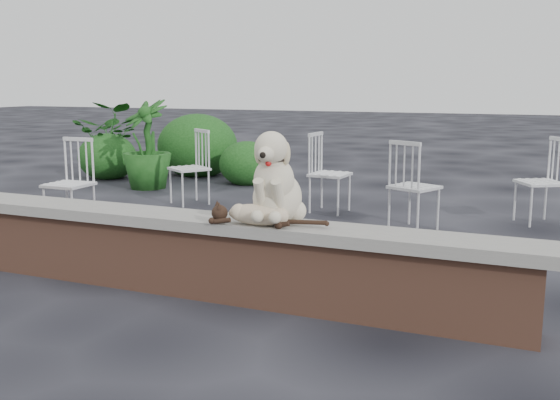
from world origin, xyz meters
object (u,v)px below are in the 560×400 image
at_px(chair_b, 189,167).
at_px(cat, 258,213).
at_px(chair_e, 330,173).
at_px(potted_plant_b, 146,144).
at_px(dog, 277,176).
at_px(potted_plant_a, 111,139).
at_px(chair_c, 414,185).
at_px(chair_d, 540,181).
at_px(chair_a, 69,183).

bearing_deg(chair_b, cat, -18.74).
bearing_deg(chair_e, potted_plant_b, 82.41).
height_order(cat, potted_plant_b, potted_plant_b).
height_order(dog, chair_e, dog).
xyz_separation_m(cat, potted_plant_a, (-4.85, 4.76, -0.05)).
height_order(cat, potted_plant_a, potted_plant_a).
distance_m(chair_b, chair_c, 2.93).
xyz_separation_m(chair_d, chair_e, (-2.30, -0.29, 0.00)).
distance_m(cat, chair_d, 4.01).
height_order(chair_b, chair_c, same).
xyz_separation_m(chair_b, potted_plant_a, (-2.44, 1.62, 0.14)).
bearing_deg(cat, chair_c, 74.43).
bearing_deg(chair_a, potted_plant_a, 119.36).
xyz_separation_m(dog, potted_plant_a, (-4.93, 4.61, -0.29)).
relative_size(chair_b, chair_a, 1.00).
height_order(chair_e, potted_plant_b, potted_plant_b).
relative_size(chair_a, chair_d, 1.00).
height_order(dog, chair_b, dog).
height_order(cat, chair_a, chair_a).
height_order(chair_b, chair_e, same).
distance_m(chair_e, potted_plant_b, 3.08).
bearing_deg(cat, chair_e, 94.85).
height_order(dog, chair_a, dog).
xyz_separation_m(chair_a, chair_d, (4.62, 2.11, 0.00)).
distance_m(chair_b, chair_e, 1.82).
distance_m(chair_a, potted_plant_b, 2.55).
bearing_deg(chair_d, chair_a, -94.85).
bearing_deg(cat, chair_b, 122.07).
relative_size(dog, cat, 0.67).
distance_m(chair_a, potted_plant_a, 3.77).
bearing_deg(chair_d, dog, -54.27).
bearing_deg(potted_plant_a, chair_c, -20.15).
height_order(dog, potted_plant_a, potted_plant_a).
relative_size(chair_d, potted_plant_a, 0.77).
height_order(chair_a, chair_e, same).
relative_size(chair_c, potted_plant_b, 0.73).
bearing_deg(potted_plant_a, chair_b, -33.51).
bearing_deg(chair_e, chair_a, 132.28).
distance_m(chair_d, chair_c, 1.46).
bearing_deg(chair_b, potted_plant_b, 179.31).
xyz_separation_m(chair_b, chair_a, (-0.51, -1.62, 0.00)).
relative_size(chair_a, chair_e, 1.00).
relative_size(cat, potted_plant_b, 0.74).
xyz_separation_m(chair_b, potted_plant_b, (-1.20, 0.82, 0.17)).
bearing_deg(cat, chair_d, 59.52).
distance_m(chair_e, potted_plant_a, 4.48).
bearing_deg(chair_a, chair_d, 23.09).
relative_size(dog, chair_a, 0.68).
height_order(chair_e, potted_plant_a, potted_plant_a).
distance_m(chair_d, potted_plant_a, 6.65).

